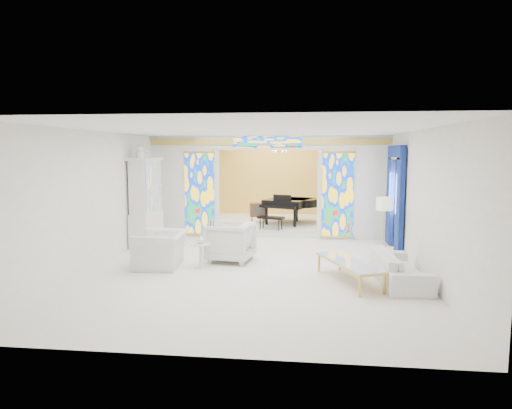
# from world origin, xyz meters

# --- Properties ---
(floor) EXTENTS (12.00, 12.00, 0.00)m
(floor) POSITION_xyz_m (0.00, 0.00, 0.00)
(floor) COLOR white
(floor) RESTS_ON ground
(ceiling) EXTENTS (7.00, 12.00, 0.02)m
(ceiling) POSITION_xyz_m (0.00, 0.00, 3.00)
(ceiling) COLOR white
(ceiling) RESTS_ON wall_back
(wall_back) EXTENTS (7.00, 0.02, 3.00)m
(wall_back) POSITION_xyz_m (0.00, 6.00, 1.50)
(wall_back) COLOR silver
(wall_back) RESTS_ON floor
(wall_front) EXTENTS (7.00, 0.02, 3.00)m
(wall_front) POSITION_xyz_m (0.00, -6.00, 1.50)
(wall_front) COLOR silver
(wall_front) RESTS_ON floor
(wall_left) EXTENTS (0.02, 12.00, 3.00)m
(wall_left) POSITION_xyz_m (-3.50, 0.00, 1.50)
(wall_left) COLOR silver
(wall_left) RESTS_ON floor
(wall_right) EXTENTS (0.02, 12.00, 3.00)m
(wall_right) POSITION_xyz_m (3.50, 0.00, 1.50)
(wall_right) COLOR silver
(wall_right) RESTS_ON floor
(partition_wall) EXTENTS (7.00, 0.22, 3.00)m
(partition_wall) POSITION_xyz_m (0.00, 2.00, 1.65)
(partition_wall) COLOR silver
(partition_wall) RESTS_ON floor
(stained_glass_left) EXTENTS (0.90, 0.04, 2.40)m
(stained_glass_left) POSITION_xyz_m (-2.03, 1.89, 1.30)
(stained_glass_left) COLOR gold
(stained_glass_left) RESTS_ON partition_wall
(stained_glass_right) EXTENTS (0.90, 0.04, 2.40)m
(stained_glass_right) POSITION_xyz_m (2.03, 1.89, 1.30)
(stained_glass_right) COLOR gold
(stained_glass_right) RESTS_ON partition_wall
(stained_glass_transom) EXTENTS (2.00, 0.04, 0.34)m
(stained_glass_transom) POSITION_xyz_m (0.00, 1.89, 2.82)
(stained_glass_transom) COLOR gold
(stained_glass_transom) RESTS_ON partition_wall
(alcove_platform) EXTENTS (6.80, 3.80, 0.18)m
(alcove_platform) POSITION_xyz_m (0.00, 4.10, 0.09)
(alcove_platform) COLOR white
(alcove_platform) RESTS_ON floor
(gold_curtain_back) EXTENTS (6.70, 0.10, 2.90)m
(gold_curtain_back) POSITION_xyz_m (0.00, 5.88, 1.50)
(gold_curtain_back) COLOR #F4C155
(gold_curtain_back) RESTS_ON wall_back
(chandelier) EXTENTS (0.48, 0.48, 0.30)m
(chandelier) POSITION_xyz_m (0.20, 4.00, 2.55)
(chandelier) COLOR gold
(chandelier) RESTS_ON ceiling
(blue_drapes) EXTENTS (0.14, 1.85, 2.65)m
(blue_drapes) POSITION_xyz_m (3.40, 0.70, 1.58)
(blue_drapes) COLOR navy
(blue_drapes) RESTS_ON wall_right
(china_cabinet) EXTENTS (0.56, 1.46, 2.72)m
(china_cabinet) POSITION_xyz_m (-3.22, 0.60, 1.17)
(china_cabinet) COLOR silver
(china_cabinet) RESTS_ON floor
(armchair_left) EXTENTS (1.12, 1.26, 0.77)m
(armchair_left) POSITION_xyz_m (-2.05, -1.71, 0.39)
(armchair_left) COLOR silver
(armchair_left) RESTS_ON floor
(armchair_right) EXTENTS (1.15, 1.12, 0.92)m
(armchair_right) POSITION_xyz_m (-0.61, -1.03, 0.46)
(armchair_right) COLOR silver
(armchair_right) RESTS_ON floor
(sofa) EXTENTS (0.94, 2.10, 0.60)m
(sofa) POSITION_xyz_m (2.95, -2.39, 0.30)
(sofa) COLOR white
(sofa) RESTS_ON floor
(side_table) EXTENTS (0.52, 0.52, 0.54)m
(side_table) POSITION_xyz_m (-1.16, -1.68, 0.36)
(side_table) COLOR silver
(side_table) RESTS_ON floor
(vase) EXTENTS (0.24, 0.24, 0.19)m
(vase) POSITION_xyz_m (-1.16, -1.68, 0.64)
(vase) COLOR silver
(vase) RESTS_ON side_table
(coffee_table) EXTENTS (1.27, 1.99, 0.43)m
(coffee_table) POSITION_xyz_m (1.98, -2.48, 0.39)
(coffee_table) COLOR silver
(coffee_table) RESTS_ON floor
(floor_lamp) EXTENTS (0.43, 0.43, 1.50)m
(floor_lamp) POSITION_xyz_m (2.92, -0.68, 1.28)
(floor_lamp) COLOR gold
(floor_lamp) RESTS_ON floor
(grand_piano) EXTENTS (2.09, 2.57, 0.99)m
(grand_piano) POSITION_xyz_m (0.67, 3.68, 0.85)
(grand_piano) COLOR black
(grand_piano) RESTS_ON alcove_platform
(tv_console) EXTENTS (0.62, 0.48, 0.65)m
(tv_console) POSITION_xyz_m (-0.47, 3.69, 0.60)
(tv_console) COLOR brown
(tv_console) RESTS_ON alcove_platform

